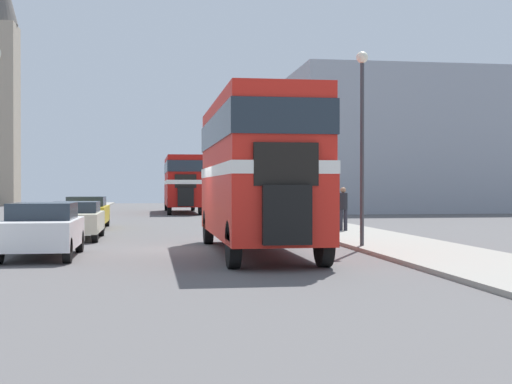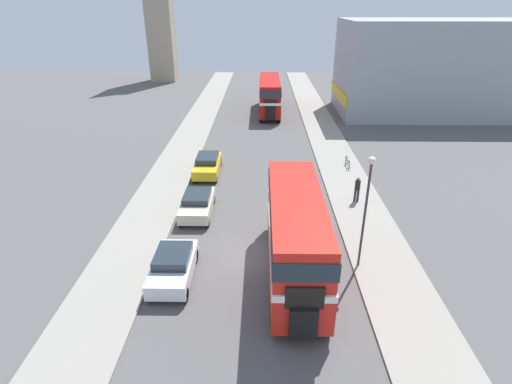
{
  "view_description": "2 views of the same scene",
  "coord_description": "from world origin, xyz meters",
  "px_view_note": "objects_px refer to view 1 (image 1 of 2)",
  "views": [
    {
      "loc": [
        -1.02,
        -21.8,
        1.9
      ],
      "look_at": [
        1.96,
        -1.75,
        1.75
      ],
      "focal_mm": 50.0,
      "sensor_mm": 36.0,
      "label": 1
    },
    {
      "loc": [
        0.33,
        -17.85,
        12.25
      ],
      "look_at": [
        0.0,
        5.58,
        1.03
      ],
      "focal_mm": 28.0,
      "sensor_mm": 36.0,
      "label": 2
    }
  ],
  "objects_px": {
    "car_parked_near": "(42,229)",
    "pedestrian_walking": "(343,206)",
    "car_parked_mid": "(75,219)",
    "car_parked_far": "(87,212)",
    "bicycle_on_pavement": "(321,215)",
    "bus_distant": "(182,180)",
    "street_lamp": "(362,119)",
    "double_decker_bus": "(256,163)"
  },
  "relations": [
    {
      "from": "car_parked_mid",
      "to": "bus_distant",
      "type": "bearing_deg",
      "value": 79.06
    },
    {
      "from": "double_decker_bus",
      "to": "pedestrian_walking",
      "type": "height_order",
      "value": "double_decker_bus"
    },
    {
      "from": "street_lamp",
      "to": "bicycle_on_pavement",
      "type": "bearing_deg",
      "value": 81.46
    },
    {
      "from": "bicycle_on_pavement",
      "to": "street_lamp",
      "type": "relative_size",
      "value": 0.3
    },
    {
      "from": "car_parked_near",
      "to": "pedestrian_walking",
      "type": "xyz_separation_m",
      "value": [
        10.58,
        8.29,
        0.35
      ]
    },
    {
      "from": "car_parked_near",
      "to": "pedestrian_walking",
      "type": "height_order",
      "value": "pedestrian_walking"
    },
    {
      "from": "car_parked_near",
      "to": "street_lamp",
      "type": "height_order",
      "value": "street_lamp"
    },
    {
      "from": "car_parked_near",
      "to": "street_lamp",
      "type": "relative_size",
      "value": 0.67
    },
    {
      "from": "bicycle_on_pavement",
      "to": "pedestrian_walking",
      "type": "bearing_deg",
      "value": -95.66
    },
    {
      "from": "car_parked_near",
      "to": "car_parked_mid",
      "type": "height_order",
      "value": "car_parked_near"
    },
    {
      "from": "pedestrian_walking",
      "to": "double_decker_bus",
      "type": "bearing_deg",
      "value": -120.89
    },
    {
      "from": "double_decker_bus",
      "to": "car_parked_near",
      "type": "distance_m",
      "value": 6.12
    },
    {
      "from": "car_parked_mid",
      "to": "pedestrian_walking",
      "type": "height_order",
      "value": "pedestrian_walking"
    },
    {
      "from": "car_parked_far",
      "to": "bicycle_on_pavement",
      "type": "distance_m",
      "value": 11.27
    },
    {
      "from": "car_parked_mid",
      "to": "bicycle_on_pavement",
      "type": "relative_size",
      "value": 2.33
    },
    {
      "from": "car_parked_near",
      "to": "car_parked_mid",
      "type": "xyz_separation_m",
      "value": [
        0.18,
        6.66,
        -0.04
      ]
    },
    {
      "from": "double_decker_bus",
      "to": "car_parked_near",
      "type": "height_order",
      "value": "double_decker_bus"
    },
    {
      "from": "bus_distant",
      "to": "car_parked_far",
      "type": "distance_m",
      "value": 19.9
    },
    {
      "from": "double_decker_bus",
      "to": "bus_distant",
      "type": "xyz_separation_m",
      "value": [
        -0.69,
        32.03,
        -0.15
      ]
    },
    {
      "from": "bus_distant",
      "to": "car_parked_mid",
      "type": "relative_size",
      "value": 2.63
    },
    {
      "from": "double_decker_bus",
      "to": "car_parked_far",
      "type": "xyz_separation_m",
      "value": [
        -5.83,
        12.88,
        -1.8
      ]
    },
    {
      "from": "bus_distant",
      "to": "car_parked_near",
      "type": "xyz_separation_m",
      "value": [
        -5.15,
        -32.39,
        -1.65
      ]
    },
    {
      "from": "car_parked_near",
      "to": "car_parked_far",
      "type": "bearing_deg",
      "value": 89.97
    },
    {
      "from": "double_decker_bus",
      "to": "bus_distant",
      "type": "relative_size",
      "value": 0.87
    },
    {
      "from": "car_parked_mid",
      "to": "car_parked_near",
      "type": "bearing_deg",
      "value": -91.51
    },
    {
      "from": "pedestrian_walking",
      "to": "street_lamp",
      "type": "bearing_deg",
      "value": -101.01
    },
    {
      "from": "bicycle_on_pavement",
      "to": "street_lamp",
      "type": "xyz_separation_m",
      "value": [
        -2.01,
        -13.41,
        3.47
      ]
    },
    {
      "from": "bicycle_on_pavement",
      "to": "bus_distant",
      "type": "bearing_deg",
      "value": 108.71
    },
    {
      "from": "car_parked_mid",
      "to": "bicycle_on_pavement",
      "type": "height_order",
      "value": "car_parked_mid"
    },
    {
      "from": "bus_distant",
      "to": "car_parked_far",
      "type": "height_order",
      "value": "bus_distant"
    },
    {
      "from": "car_parked_near",
      "to": "car_parked_far",
      "type": "relative_size",
      "value": 0.89
    },
    {
      "from": "car_parked_near",
      "to": "bicycle_on_pavement",
      "type": "bearing_deg",
      "value": 52.37
    },
    {
      "from": "bus_distant",
      "to": "car_parked_far",
      "type": "relative_size",
      "value": 2.43
    },
    {
      "from": "double_decker_bus",
      "to": "bicycle_on_pavement",
      "type": "xyz_separation_m",
      "value": [
        5.36,
        14.17,
        -2.08
      ]
    },
    {
      "from": "car_parked_mid",
      "to": "bicycle_on_pavement",
      "type": "bearing_deg",
      "value": 35.52
    },
    {
      "from": "car_parked_near",
      "to": "pedestrian_walking",
      "type": "distance_m",
      "value": 13.45
    },
    {
      "from": "bus_distant",
      "to": "street_lamp",
      "type": "distance_m",
      "value": 31.57
    },
    {
      "from": "double_decker_bus",
      "to": "car_parked_mid",
      "type": "bearing_deg",
      "value": 131.96
    },
    {
      "from": "double_decker_bus",
      "to": "street_lamp",
      "type": "distance_m",
      "value": 3.7
    },
    {
      "from": "car_parked_far",
      "to": "bicycle_on_pavement",
      "type": "height_order",
      "value": "car_parked_far"
    },
    {
      "from": "bicycle_on_pavement",
      "to": "double_decker_bus",
      "type": "bearing_deg",
      "value": -110.73
    },
    {
      "from": "car_parked_mid",
      "to": "bicycle_on_pavement",
      "type": "distance_m",
      "value": 13.55
    }
  ]
}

